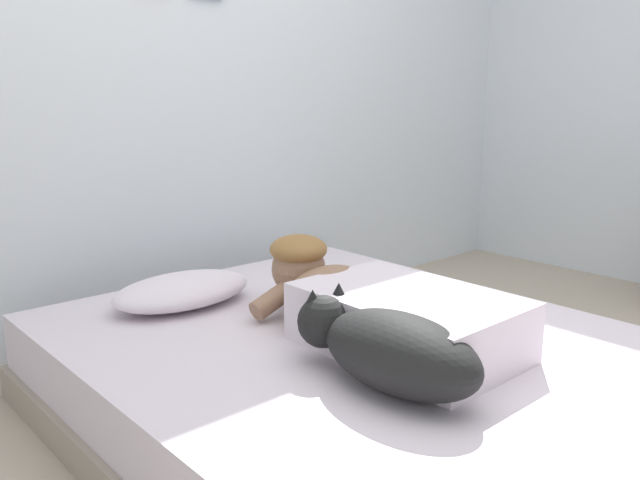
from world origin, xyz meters
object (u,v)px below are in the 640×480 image
(cell_phone, at_px, (414,355))
(dog, at_px, (389,348))
(bed, at_px, (360,385))
(pillow, at_px, (182,290))
(person_lying, at_px, (373,305))
(coffee_cup, at_px, (303,288))

(cell_phone, bearing_deg, dog, -158.23)
(bed, bearing_deg, dog, -122.94)
(pillow, distance_m, person_lying, 0.74)
(bed, height_order, person_lying, person_lying)
(pillow, xyz_separation_m, coffee_cup, (0.38, -0.23, -0.02))
(bed, height_order, coffee_cup, coffee_cup)
(dog, height_order, cell_phone, dog)
(bed, height_order, pillow, pillow)
(pillow, relative_size, coffee_cup, 4.16)
(dog, distance_m, coffee_cup, 0.78)
(bed, xyz_separation_m, coffee_cup, (0.13, 0.44, 0.19))
(coffee_cup, xyz_separation_m, cell_phone, (-0.12, -0.64, -0.03))
(bed, relative_size, coffee_cup, 16.20)
(coffee_cup, bearing_deg, dog, -113.58)
(coffee_cup, bearing_deg, person_lying, -101.92)
(person_lying, bearing_deg, pillow, 112.42)
(cell_phone, bearing_deg, bed, 94.40)
(pillow, bearing_deg, cell_phone, -73.22)
(bed, distance_m, cell_phone, 0.26)
(pillow, xyz_separation_m, dog, (0.06, -0.94, 0.05))
(bed, distance_m, dog, 0.42)
(coffee_cup, bearing_deg, pillow, 148.87)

